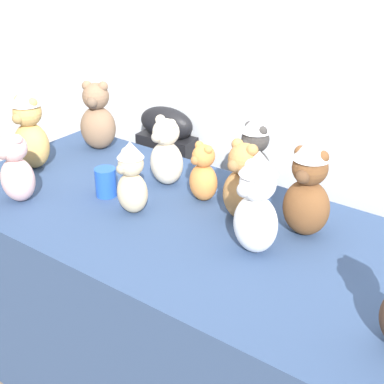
% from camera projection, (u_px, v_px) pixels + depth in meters
% --- Properties ---
extents(wall_back, '(7.00, 0.08, 2.60)m').
position_uv_depth(wall_back, '(296.00, 43.00, 2.23)').
color(wall_back, silver).
rests_on(wall_back, ground_plane).
extents(display_table, '(1.96, 0.87, 0.80)m').
position_uv_depth(display_table, '(192.00, 314.00, 2.15)').
color(display_table, navy).
rests_on(display_table, ground_plane).
extents(instrument_case, '(0.29, 0.15, 0.95)m').
position_uv_depth(instrument_case, '(168.00, 198.00, 2.82)').
color(instrument_case, black).
rests_on(instrument_case, ground_plane).
extents(teddy_bear_ginger, '(0.14, 0.13, 0.23)m').
position_uv_depth(teddy_bear_ginger, '(203.00, 174.00, 2.08)').
color(teddy_bear_ginger, '#D17F3D').
rests_on(teddy_bear_ginger, display_table).
extents(teddy_bear_honey, '(0.17, 0.15, 0.35)m').
position_uv_depth(teddy_bear_honey, '(29.00, 129.00, 2.31)').
color(teddy_bear_honey, tan).
rests_on(teddy_bear_honey, display_table).
extents(teddy_bear_cream, '(0.16, 0.15, 0.28)m').
position_uv_depth(teddy_bear_cream, '(166.00, 153.00, 2.19)').
color(teddy_bear_cream, beige).
rests_on(teddy_bear_cream, display_table).
extents(teddy_bear_charcoal, '(0.17, 0.15, 0.31)m').
position_uv_depth(teddy_bear_charcoal, '(254.00, 155.00, 2.11)').
color(teddy_bear_charcoal, '#383533').
rests_on(teddy_bear_charcoal, display_table).
extents(teddy_bear_snow, '(0.19, 0.18, 0.34)m').
position_uv_depth(teddy_bear_snow, '(256.00, 204.00, 1.74)').
color(teddy_bear_snow, white).
rests_on(teddy_bear_snow, display_table).
extents(teddy_bear_mocha, '(0.20, 0.19, 0.31)m').
position_uv_depth(teddy_bear_mocha, '(97.00, 118.00, 2.51)').
color(teddy_bear_mocha, '#7F6047').
rests_on(teddy_bear_mocha, display_table).
extents(teddy_bear_chestnut, '(0.16, 0.14, 0.35)m').
position_uv_depth(teddy_bear_chestnut, '(308.00, 188.00, 1.83)').
color(teddy_bear_chestnut, brown).
rests_on(teddy_bear_chestnut, display_table).
extents(teddy_bear_sand, '(0.14, 0.13, 0.27)m').
position_uv_depth(teddy_bear_sand, '(131.00, 178.00, 1.98)').
color(teddy_bear_sand, '#CCB78E').
rests_on(teddy_bear_sand, display_table).
extents(teddy_bear_blush, '(0.14, 0.12, 0.27)m').
position_uv_depth(teddy_bear_blush, '(16.00, 170.00, 2.06)').
color(teddy_bear_blush, beige).
rests_on(teddy_bear_blush, display_table).
extents(teddy_bear_caramel, '(0.17, 0.15, 0.29)m').
position_uv_depth(teddy_bear_caramel, '(243.00, 184.00, 1.94)').
color(teddy_bear_caramel, '#B27A42').
rests_on(teddy_bear_caramel, display_table).
extents(party_cup_blue, '(0.08, 0.08, 0.11)m').
position_uv_depth(party_cup_blue, '(106.00, 182.00, 2.13)').
color(party_cup_blue, blue).
rests_on(party_cup_blue, display_table).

